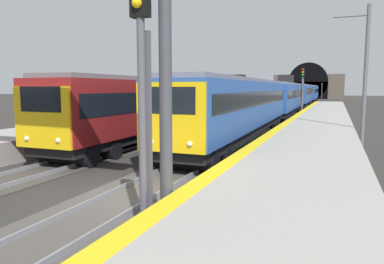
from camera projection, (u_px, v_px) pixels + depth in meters
The scene contains 12 objects.
ground_plane at pixel (134, 198), 10.79m from camera, with size 320.00×320.00×0.00m, color #302D2B.
platform_right at pixel (285, 198), 9.11m from camera, with size 112.00×4.27×1.00m, color #9E9B93.
platform_right_edge_strip at pixel (214, 172), 9.74m from camera, with size 112.00×0.50×0.01m, color yellow.
track_main_line at pixel (134, 197), 10.78m from camera, with size 160.00×3.17×0.21m.
track_adjacent_line at pixel (8, 181), 12.64m from camera, with size 160.00×2.67×0.21m.
train_main_approaching at pixel (295, 95), 51.37m from camera, with size 83.97×2.98×4.72m.
train_adjacent_platform at pixel (208, 100), 31.95m from camera, with size 39.57×3.03×4.76m.
railway_signal_near at pixel (142, 94), 7.25m from camera, with size 0.39×0.38×5.38m.
railway_signal_mid at pixel (302, 87), 40.89m from camera, with size 0.39×0.38×5.52m.
railway_signal_far at pixel (322, 90), 94.71m from camera, with size 0.39×0.38×4.58m.
tunnel_portal at pixel (308, 87), 107.81m from camera, with size 2.24×20.11×11.26m.
catenary_mast_near at pixel (365, 75), 20.01m from camera, with size 0.22×1.94×7.80m.
Camera 1 is at (-9.08, -5.48, 3.27)m, focal length 33.84 mm.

